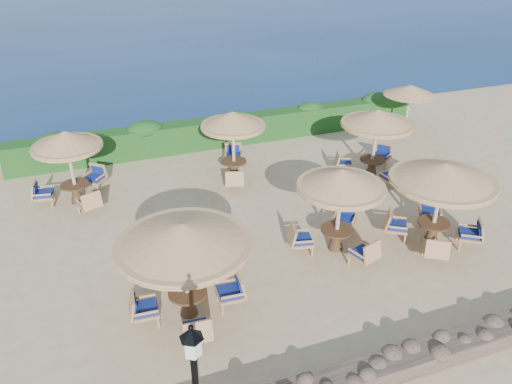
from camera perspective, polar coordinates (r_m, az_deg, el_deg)
name	(u,v)px	position (r m, az deg, el deg)	size (l,w,h in m)	color
ground	(293,226)	(16.18, 4.24, -3.90)	(120.00, 120.00, 0.00)	tan
hedge	(227,131)	(21.94, -3.37, 6.99)	(18.00, 0.90, 1.20)	#133D13
stone_wall	(408,361)	(11.97, 16.99, -18.02)	(15.00, 0.65, 0.44)	brown
extra_parasol	(410,90)	(23.14, 17.24, 11.04)	(2.30, 2.30, 2.41)	tan
cafe_set_0	(184,251)	(11.80, -8.22, -6.65)	(3.25, 3.25, 2.65)	tan
cafe_set_1	(340,195)	(14.31, 9.61, -0.32)	(2.72, 2.72, 2.65)	tan
cafe_set_2	(441,187)	(15.38, 20.40, 0.51)	(3.09, 3.09, 2.65)	tan
cafe_set_3	(69,156)	(17.80, -20.59, 3.91)	(2.60, 2.73, 2.65)	tan
cafe_set_4	(233,131)	(18.37, -2.63, 7.02)	(2.39, 2.88, 2.65)	tan
cafe_set_5	(376,130)	(19.05, 13.58, 6.92)	(2.77, 2.77, 2.65)	tan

